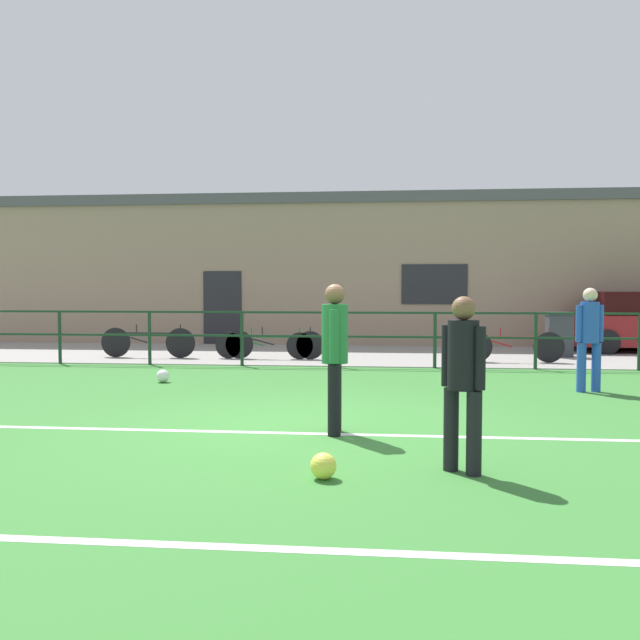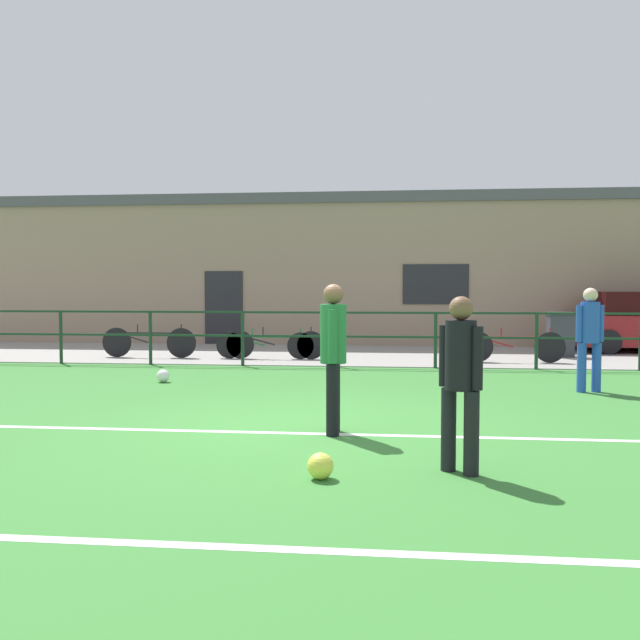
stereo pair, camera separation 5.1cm
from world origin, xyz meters
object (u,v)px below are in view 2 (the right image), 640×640
bicycle_parked_0 (513,346)px  player_goalkeeper (460,373)px  bicycle_parked_2 (149,342)px  bicycle_parked_3 (275,344)px  bicycle_parked_1 (265,345)px  soccer_ball_match (163,376)px  trash_bin_0 (560,334)px  soccer_ball_spare (320,466)px  player_winger (590,333)px  player_striker (333,349)px

bicycle_parked_0 → player_goalkeeper: bearing=-102.9°
bicycle_parked_2 → bicycle_parked_3: bearing=0.0°
bicycle_parked_1 → bicycle_parked_2: size_ratio=1.01×
soccer_ball_match → trash_bin_0: 9.33m
soccer_ball_spare → bicycle_parked_3: bearing=102.2°
soccer_ball_match → player_goalkeeper: bearing=-49.0°
player_goalkeeper → bicycle_parked_3: (-3.23, 8.97, -0.54)m
player_winger → trash_bin_0: size_ratio=1.58×
player_striker → player_goalkeeper: bearing=-141.7°
bicycle_parked_2 → bicycle_parked_3: 2.97m
bicycle_parked_0 → bicycle_parked_1: bicycle_parked_0 is taller
player_striker → soccer_ball_match: player_striker is taller
player_goalkeeper → soccer_ball_spare: bearing=-127.7°
player_winger → bicycle_parked_3: player_winger is taller
player_winger → bicycle_parked_0: player_winger is taller
player_striker → soccer_ball_match: size_ratio=7.61×
player_winger → bicycle_parked_3: 7.05m
soccer_ball_spare → trash_bin_0: size_ratio=0.22×
player_goalkeeper → player_striker: size_ratio=0.93×
soccer_ball_match → bicycle_parked_2: 4.09m
player_winger → soccer_ball_spare: player_winger is taller
player_striker → trash_bin_0: (4.60, 8.70, -0.42)m
bicycle_parked_0 → bicycle_parked_3: bicycle_parked_0 is taller
player_goalkeeper → bicycle_parked_2: bearing=162.0°
player_winger → bicycle_parked_1: size_ratio=0.73×
player_striker → soccer_ball_match: (-3.29, 3.75, -0.85)m
soccer_ball_spare → bicycle_parked_0: size_ratio=0.11×
soccer_ball_match → soccer_ball_spare: bearing=-59.0°
soccer_ball_spare → bicycle_parked_3: (-2.01, 9.30, 0.24)m
bicycle_parked_3 → bicycle_parked_2: bearing=-180.0°
player_striker → trash_bin_0: bearing=-29.9°
player_goalkeeper → bicycle_parked_3: size_ratio=0.70×
soccer_ball_match → bicycle_parked_0: bicycle_parked_0 is taller
soccer_ball_match → bicycle_parked_1: bearing=73.8°
player_striker → bicycle_parked_2: size_ratio=0.76×
player_winger → bicycle_parked_0: bearing=-94.2°
player_striker → bicycle_parked_0: size_ratio=0.77×
bicycle_parked_0 → bicycle_parked_3: (-5.26, 0.14, -0.01)m
bicycle_parked_1 → bicycle_parked_2: bearing=180.0°
player_winger → soccer_ball_match: (-7.05, 0.34, -0.82)m
player_goalkeeper → bicycle_parked_0: bearing=114.4°
trash_bin_0 → soccer_ball_spare: bearing=-113.4°
player_striker → bicycle_parked_0: 8.07m
soccer_ball_match → bicycle_parked_3: 3.97m
player_goalkeeper → player_striker: (-1.26, 1.49, 0.06)m
soccer_ball_spare → trash_bin_0: (4.56, 10.52, 0.43)m
player_winger → bicycle_parked_2: (-8.69, 4.08, -0.56)m
player_goalkeeper → trash_bin_0: 10.73m
player_winger → soccer_ball_match: 7.11m
soccer_ball_spare → bicycle_parked_2: (-4.98, 9.30, 0.26)m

